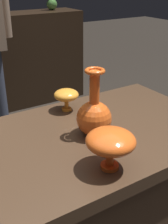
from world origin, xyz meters
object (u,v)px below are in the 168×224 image
(vase_centerpiece, at_px, (94,115))
(vase_left_accent, at_px, (66,95))
(shelf_vase_far_right, at_px, (52,3))
(vase_tall_behind, at_px, (111,142))

(vase_centerpiece, bearing_deg, vase_left_accent, 85.70)
(vase_centerpiece, relative_size, shelf_vase_far_right, 1.04)
(vase_centerpiece, relative_size, vase_tall_behind, 1.67)
(vase_centerpiece, bearing_deg, vase_tall_behind, -110.58)
(vase_centerpiece, distance_m, shelf_vase_far_right, 2.46)
(vase_tall_behind, height_order, shelf_vase_far_right, shelf_vase_far_right)
(vase_tall_behind, bearing_deg, vase_centerpiece, 69.42)
(vase_left_accent, bearing_deg, vase_centerpiece, -94.30)
(vase_left_accent, bearing_deg, vase_tall_behind, -101.93)
(vase_centerpiece, height_order, vase_tall_behind, vase_centerpiece)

